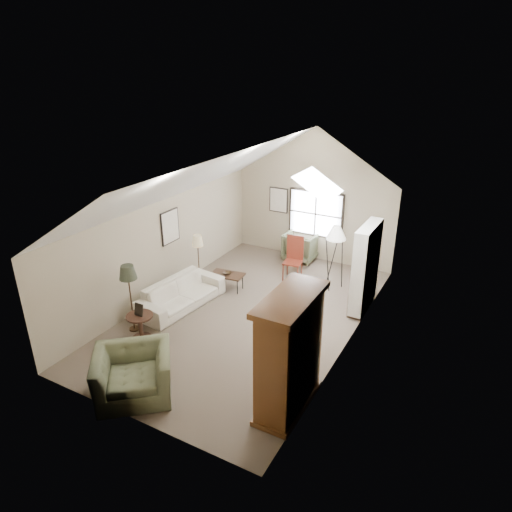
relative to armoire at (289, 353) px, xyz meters
The scene contains 18 objects.
room_shell 3.87m from the armoire, 132.25° to the left, with size 5.01×8.01×4.00m.
window 6.70m from the armoire, 108.11° to the left, with size 1.72×0.08×1.42m, color black.
skylight 4.02m from the armoire, 104.93° to the left, with size 0.80×1.20×0.52m, color white, non-canonical shape.
wall_art 5.98m from the armoire, 133.09° to the left, with size 1.97×3.71×0.88m.
armoire is the anchor object (origin of this frame).
tv_alcove 4.00m from the armoire, 87.71° to the left, with size 0.32×1.30×2.10m, color white.
media_console 4.08m from the armoire, 88.00° to the left, with size 0.34×1.18×0.60m, color #382316.
tv_panel 4.01m from the armoire, 88.00° to the left, with size 0.05×0.90×0.55m, color black.
sofa 4.39m from the armoire, 152.92° to the left, with size 2.36×0.92×0.69m, color beige.
armchair_near 2.90m from the armoire, 157.19° to the right, with size 1.36×1.19×0.89m, color #5F6345.
armchair_far 6.59m from the armoire, 111.46° to the left, with size 0.93×0.96×0.87m, color #5B6043.
coffee_table 4.77m from the armoire, 135.28° to the left, with size 0.88×0.49×0.45m, color #372216.
bowl 4.73m from the armoire, 135.28° to the left, with size 0.21×0.21×0.05m, color #392917.
side_table 3.85m from the armoire, behind, with size 0.59×0.59×0.59m, color #3D2419.
side_chair 5.16m from the armoire, 113.58° to the left, with size 0.48×0.48×1.24m, color maroon.
tripod_lamp 4.83m from the armoire, 100.43° to the left, with size 0.53×0.53×1.81m, color white, non-canonical shape.
dark_lamp 4.20m from the armoire, behind, with size 0.39×0.39×1.64m, color #262B1E, non-canonical shape.
tan_lamp 5.23m from the armoire, 142.64° to the left, with size 0.30×0.30×1.48m, color tan, non-canonical shape.
Camera 1 is at (4.78, -8.36, 5.72)m, focal length 32.00 mm.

